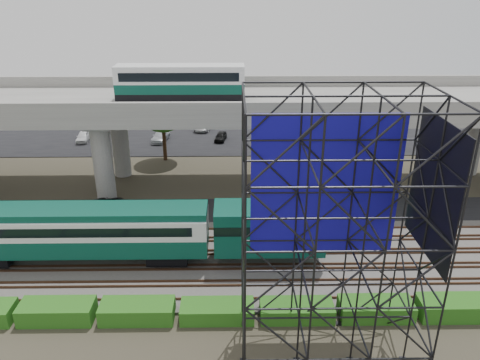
{
  "coord_description": "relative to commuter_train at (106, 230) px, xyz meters",
  "views": [
    {
      "loc": [
        2.08,
        -28.03,
        19.65
      ],
      "look_at": [
        2.58,
        6.0,
        5.06
      ],
      "focal_mm": 35.0,
      "sensor_mm": 36.0,
      "label": 1
    }
  ],
  "objects": [
    {
      "name": "rail_tracks",
      "position": [
        7.23,
        -0.0,
        -2.6
      ],
      "size": [
        90.0,
        9.52,
        0.16
      ],
      "color": "#472D1E",
      "rests_on": "ballast_bed"
    },
    {
      "name": "trees",
      "position": [
        2.56,
        14.17,
        2.69
      ],
      "size": [
        40.94,
        16.94,
        7.69
      ],
      "color": "#382314",
      "rests_on": "ground"
    },
    {
      "name": "overpass",
      "position": [
        7.02,
        14.0,
        5.33
      ],
      "size": [
        80.0,
        12.0,
        12.4
      ],
      "color": "#9E9B93",
      "rests_on": "ground"
    },
    {
      "name": "hedge_strip",
      "position": [
        8.23,
        -6.3,
        -2.32
      ],
      "size": [
        34.6,
        1.8,
        1.2
      ],
      "color": "#205B14",
      "rests_on": "ground"
    },
    {
      "name": "parked_cars",
      "position": [
        7.29,
        31.67,
        -2.19
      ],
      "size": [
        36.75,
        9.74,
        1.27
      ],
      "color": "white",
      "rests_on": "parking_lot"
    },
    {
      "name": "scaffold_tower",
      "position": [
        14.29,
        -9.98,
        4.59
      ],
      "size": [
        9.36,
        6.36,
        15.0
      ],
      "color": "black",
      "rests_on": "ground"
    },
    {
      "name": "suv",
      "position": [
        -2.51,
        8.42,
        -2.18
      ],
      "size": [
        4.9,
        3.49,
        1.24
      ],
      "primitive_type": "imported",
      "rotation": [
        0.0,
        0.0,
        1.93
      ],
      "color": "black",
      "rests_on": "service_road"
    },
    {
      "name": "ground",
      "position": [
        7.23,
        -2.0,
        -2.88
      ],
      "size": [
        140.0,
        140.0,
        0.0
      ],
      "primitive_type": "plane",
      "color": "#474233",
      "rests_on": "ground"
    },
    {
      "name": "parking_lot",
      "position": [
        7.23,
        32.0,
        -2.84
      ],
      "size": [
        90.0,
        18.0,
        0.08
      ],
      "primitive_type": "cube",
      "color": "black",
      "rests_on": "ground"
    },
    {
      "name": "commuter_train",
      "position": [
        0.0,
        0.0,
        0.0
      ],
      "size": [
        29.3,
        3.06,
        4.3
      ],
      "color": "black",
      "rests_on": "rail_tracks"
    },
    {
      "name": "ballast_bed",
      "position": [
        7.23,
        0.0,
        -2.78
      ],
      "size": [
        90.0,
        12.0,
        0.2
      ],
      "primitive_type": "cube",
      "color": "slate",
      "rests_on": "ground"
    },
    {
      "name": "harbor_water",
      "position": [
        7.23,
        54.0,
        -2.87
      ],
      "size": [
        140.0,
        40.0,
        0.03
      ],
      "primitive_type": "cube",
      "color": "#43576E",
      "rests_on": "ground"
    },
    {
      "name": "service_road",
      "position": [
        7.23,
        8.5,
        -2.84
      ],
      "size": [
        90.0,
        5.0,
        0.08
      ],
      "primitive_type": "cube",
      "color": "black",
      "rests_on": "ground"
    }
  ]
}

